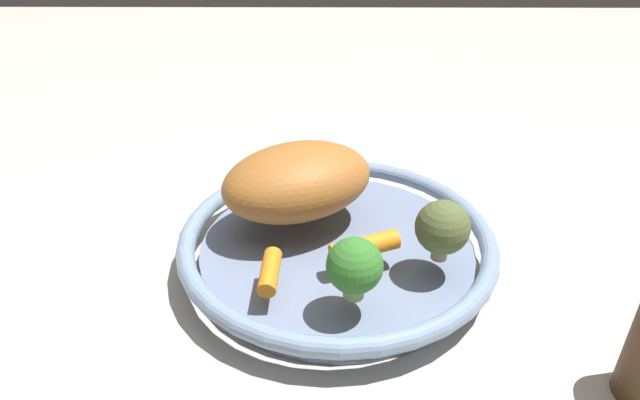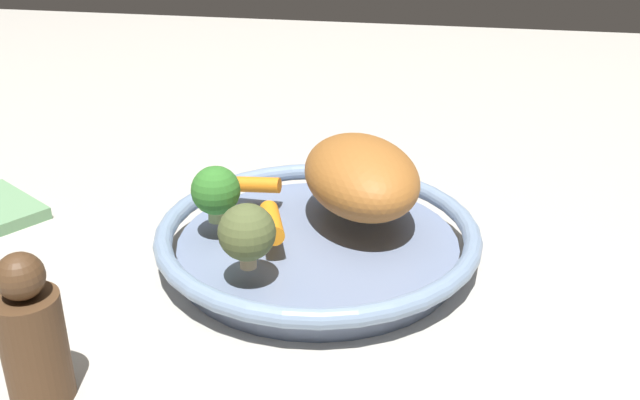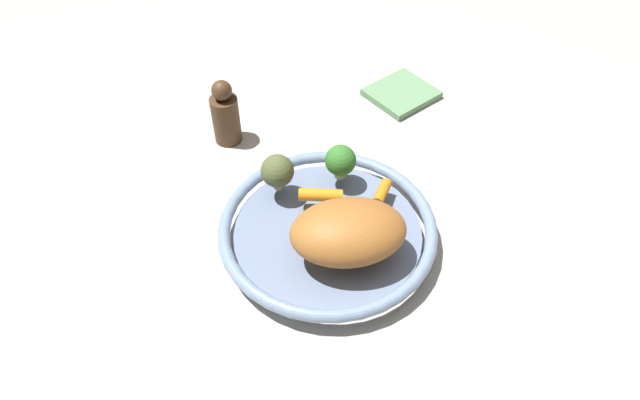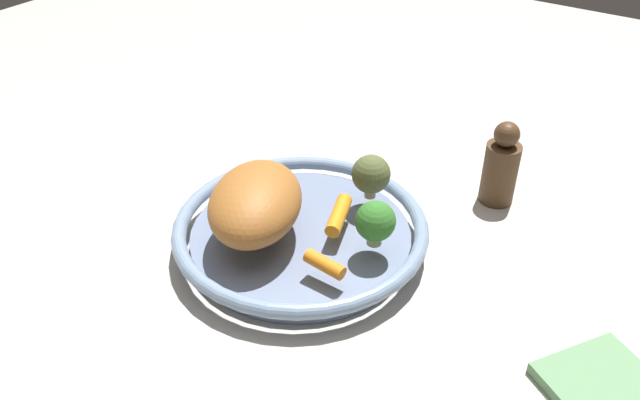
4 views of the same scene
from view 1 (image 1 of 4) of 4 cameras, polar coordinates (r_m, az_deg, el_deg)
name	(u,v)px [view 1 (image 1 of 4)]	position (r m, az deg, el deg)	size (l,w,h in m)	color
ground_plane	(337,263)	(0.61, 1.67, -6.30)	(2.33, 2.33, 0.00)	#B7B2A8
serving_bowl	(337,246)	(0.60, 1.70, -4.59)	(0.33, 0.33, 0.04)	slate
roast_chicken_piece	(298,181)	(0.60, -2.26, 1.93)	(0.16, 0.11, 0.07)	#A3622A
baby_carrot_back	(365,247)	(0.55, 4.47, -4.66)	(0.02, 0.02, 0.07)	orange
baby_carrot_right	(270,272)	(0.52, -5.03, -7.15)	(0.02, 0.02, 0.05)	orange
broccoli_floret_mid	(355,266)	(0.49, 3.47, -6.63)	(0.05, 0.05, 0.06)	#97A966
broccoli_floret_small	(442,228)	(0.54, 12.13, -2.74)	(0.05, 0.05, 0.06)	tan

